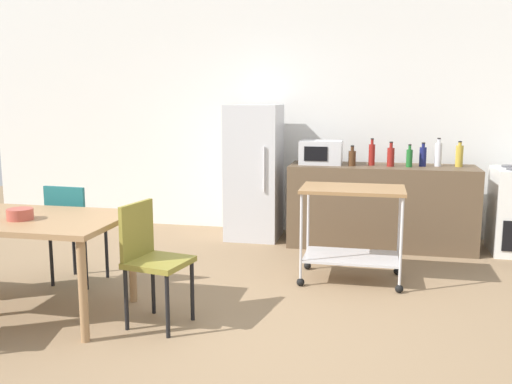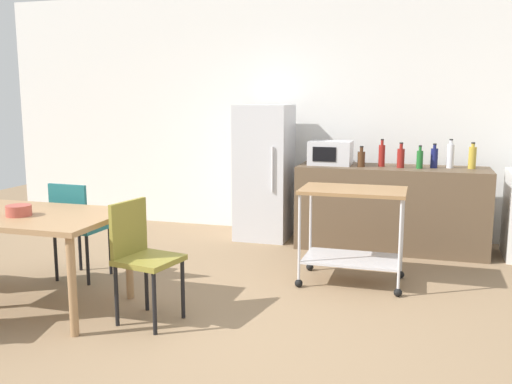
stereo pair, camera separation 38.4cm
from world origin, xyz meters
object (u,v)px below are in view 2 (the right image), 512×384
microwave (330,153)px  bottle_soda (434,158)px  kitchen_cart (352,220)px  bottle_vinegar (401,157)px  bottle_wine (472,157)px  dining_table (23,223)px  fruit_bowl (19,210)px  chair_teal (77,224)px  bottle_sparkling_water (420,159)px  bottle_soy_sauce (361,158)px  bottle_olive_oil (450,156)px  refrigerator (264,172)px  bottle_hot_sauce (382,155)px  chair_olive (142,252)px

microwave → bottle_soda: (1.09, 0.01, -0.02)m
kitchen_cart → bottle_vinegar: bearing=74.4°
bottle_soda → bottle_wine: bottle_wine is taller
dining_table → bottle_vinegar: (2.73, 2.53, 0.34)m
fruit_bowl → chair_teal: bearing=92.1°
bottle_sparkling_water → bottle_soda: 0.17m
chair_teal → bottle_vinegar: 3.31m
microwave → bottle_soy_sauce: size_ratio=2.08×
dining_table → kitchen_cart: size_ratio=1.65×
microwave → bottle_olive_oil: bearing=2.6°
fruit_bowl → refrigerator: bearing=67.4°
kitchen_cart → bottle_hot_sauce: bottle_hot_sauce is taller
kitchen_cart → bottle_wine: bottle_wine is taller
refrigerator → microwave: (0.78, -0.09, 0.25)m
chair_teal → kitchen_cart: (2.37, 0.61, 0.05)m
refrigerator → bottle_vinegar: size_ratio=5.83×
bottle_vinegar → bottle_olive_oil: (0.50, 0.12, 0.02)m
dining_table → bottle_olive_oil: bottle_olive_oil is taller
bottle_olive_oil → fruit_bowl: bottle_olive_oil is taller
refrigerator → bottle_olive_oil: 2.05m
bottle_soda → bottle_sparkling_water: bearing=-148.1°
microwave → bottle_hot_sauce: bearing=-0.8°
kitchen_cart → bottle_sparkling_water: 1.40m
refrigerator → bottle_sparkling_water: refrigerator is taller
bottle_olive_oil → bottle_soy_sauce: bearing=-170.3°
microwave → fruit_bowl: microwave is taller
bottle_hot_sauce → bottle_olive_oil: 0.70m
kitchen_cart → bottle_hot_sauce: 1.37m
chair_teal → refrigerator: 2.32m
chair_olive → bottle_vinegar: size_ratio=3.35×
chair_teal → kitchen_cart: bearing=-162.0°
chair_teal → bottle_hot_sauce: size_ratio=3.03×
dining_table → bottle_soy_sauce: bearing=47.1°
bottle_sparkling_water → bottle_olive_oil: bottle_olive_oil is taller
bottle_wine → bottle_olive_oil: bearing=-178.5°
dining_table → bottle_soy_sauce: size_ratio=6.77×
chair_teal → microwave: 2.78m
chair_olive → bottle_vinegar: bearing=-22.9°
dining_table → fruit_bowl: fruit_bowl is taller
chair_teal → microwave: microwave is taller
bottle_soy_sauce → bottle_soda: (0.74, 0.11, 0.02)m
fruit_bowl → bottle_soda: bearing=41.7°
chair_teal → bottle_soy_sauce: 2.96m
dining_table → bottle_olive_oil: 4.19m
refrigerator → bottle_soy_sauce: bearing=-9.4°
fruit_bowl → chair_olive: bearing=4.9°
microwave → bottle_hot_sauce: bottle_hot_sauce is taller
bottle_soy_sauce → chair_teal: bearing=-142.0°
bottle_soda → bottle_hot_sauce: bearing=-177.8°
chair_teal → bottle_wine: bottle_wine is taller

